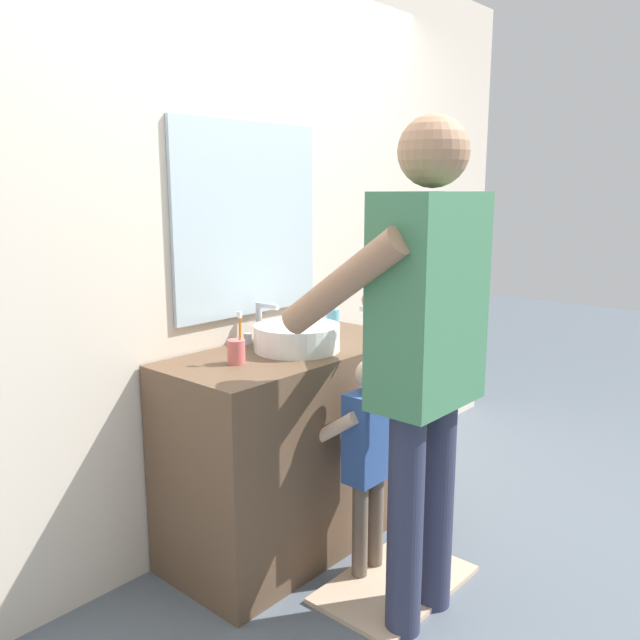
{
  "coord_description": "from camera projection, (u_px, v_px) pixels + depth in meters",
  "views": [
    {
      "loc": [
        -1.97,
        -1.58,
        1.57
      ],
      "look_at": [
        0.0,
        0.15,
        1.04
      ],
      "focal_mm": 36.75,
      "sensor_mm": 36.0,
      "label": 1
    }
  ],
  "objects": [
    {
      "name": "soap_bottle",
      "position": [
        333.0,
        322.0,
        3.02
      ],
      "size": [
        0.06,
        0.06,
        0.17
      ],
      "color": "#66B2D1",
      "rests_on": "vanity_cabinet"
    },
    {
      "name": "back_wall",
      "position": [
        241.0,
        237.0,
        2.91
      ],
      "size": [
        4.4,
        0.1,
        2.7
      ],
      "color": "beige",
      "rests_on": "ground"
    },
    {
      "name": "child_toddler",
      "position": [
        367.0,
        448.0,
        2.61
      ],
      "size": [
        0.28,
        0.28,
        0.92
      ],
      "color": "#6B5B4C",
      "rests_on": "ground"
    },
    {
      "name": "vanity_cabinet",
      "position": [
        294.0,
        447.0,
        2.89
      ],
      "size": [
        1.18,
        0.54,
        0.89
      ],
      "primitive_type": "cube",
      "color": "brown",
      "rests_on": "ground"
    },
    {
      "name": "adult_parent",
      "position": [
        423.0,
        332.0,
        2.24
      ],
      "size": [
        0.56,
        0.58,
        1.8
      ],
      "color": "#2D334C",
      "rests_on": "ground"
    },
    {
      "name": "toothbrush_cup",
      "position": [
        236.0,
        351.0,
        2.56
      ],
      "size": [
        0.07,
        0.07,
        0.21
      ],
      "color": "#D86666",
      "rests_on": "vanity_cabinet"
    },
    {
      "name": "faucet",
      "position": [
        261.0,
        324.0,
        2.91
      ],
      "size": [
        0.18,
        0.14,
        0.18
      ],
      "color": "#B7BABF",
      "rests_on": "vanity_cabinet"
    },
    {
      "name": "ground_plane",
      "position": [
        346.0,
        563.0,
        2.78
      ],
      "size": [
        14.0,
        14.0,
        0.0
      ],
      "primitive_type": "plane",
      "color": "slate"
    },
    {
      "name": "sink_basin",
      "position": [
        297.0,
        337.0,
        2.78
      ],
      "size": [
        0.37,
        0.37,
        0.11
      ],
      "color": "white",
      "rests_on": "vanity_cabinet"
    },
    {
      "name": "bath_mat",
      "position": [
        395.0,
        584.0,
        2.62
      ],
      "size": [
        0.64,
        0.4,
        0.02
      ],
      "primitive_type": "cube",
      "color": "#CCAD8E",
      "rests_on": "ground"
    }
  ]
}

